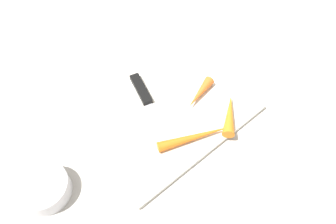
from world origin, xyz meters
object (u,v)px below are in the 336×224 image
at_px(carrot_medium, 230,114).
at_px(small_bowl, 44,188).
at_px(knife, 143,93).
at_px(carrot_longest, 197,136).
at_px(cutting_board, 168,114).
at_px(carrot_shortest, 200,93).

bearing_deg(carrot_medium, small_bowl, 123.98).
bearing_deg(knife, carrot_longest, 20.68).
xyz_separation_m(carrot_longest, small_bowl, (-0.30, 0.10, -0.00)).
distance_m(cutting_board, knife, 0.08).
relative_size(cutting_board, knife, 1.82).
bearing_deg(cutting_board, carrot_shortest, -8.85).
bearing_deg(small_bowl, carrot_medium, -16.01).
xyz_separation_m(knife, carrot_shortest, (0.10, -0.09, 0.01)).
bearing_deg(knife, carrot_medium, 47.20).
xyz_separation_m(cutting_board, knife, (-0.01, 0.07, 0.01)).
distance_m(carrot_longest, carrot_medium, 0.09).
bearing_deg(cutting_board, carrot_longest, -88.85).
distance_m(carrot_shortest, carrot_medium, 0.09).
height_order(carrot_longest, small_bowl, small_bowl).
bearing_deg(carrot_shortest, small_bowl, -20.12).
relative_size(cutting_board, carrot_longest, 2.16).
distance_m(carrot_shortest, small_bowl, 0.38).
xyz_separation_m(cutting_board, carrot_medium, (0.09, -0.10, 0.02)).
height_order(cutting_board, small_bowl, small_bowl).
xyz_separation_m(knife, carrot_longest, (0.01, -0.17, 0.01)).
bearing_deg(carrot_longest, knife, 117.22).
bearing_deg(knife, small_bowl, -62.22).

